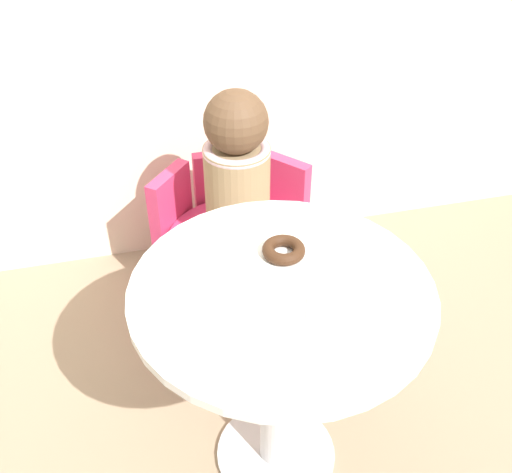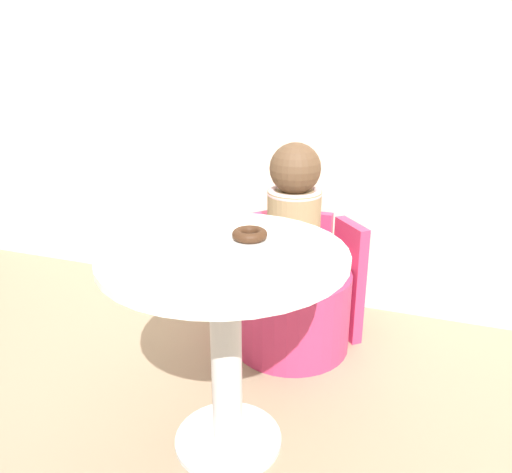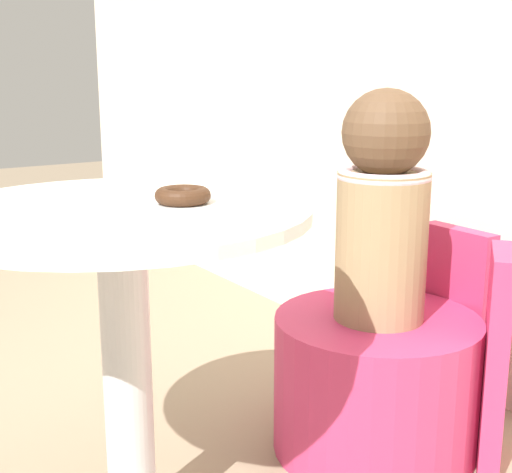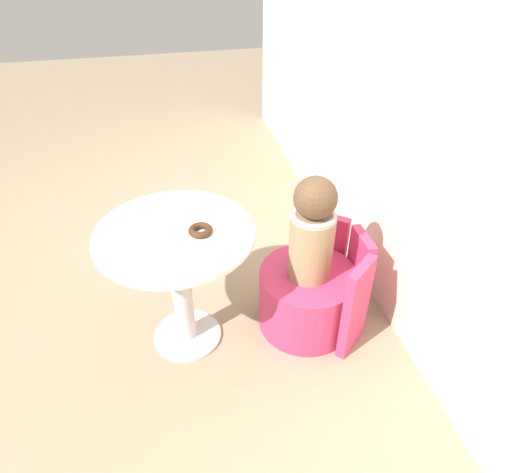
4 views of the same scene
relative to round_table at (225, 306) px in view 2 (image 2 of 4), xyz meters
The scene contains 8 objects.
ground_plane 0.53m from the round_table, 111.43° to the left, with size 12.00×12.00×0.00m, color gray.
back_wall 1.35m from the round_table, 90.90° to the left, with size 6.00×0.06×2.40m.
round_table is the anchor object (origin of this frame).
tub_chair 0.76m from the round_table, 86.98° to the left, with size 0.53×0.53×0.36m.
booth_backrest 0.93m from the round_table, 87.72° to the left, with size 0.63×0.23×0.56m.
child_figure 0.68m from the round_table, 86.98° to the left, with size 0.23×0.23×0.57m.
donut 0.24m from the round_table, 71.86° to the left, with size 0.11×0.11×0.03m.
paper_napkin 0.24m from the round_table, 42.08° to the right, with size 0.19×0.19×0.01m.
Camera 2 is at (0.57, -1.33, 1.28)m, focal length 35.00 mm.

